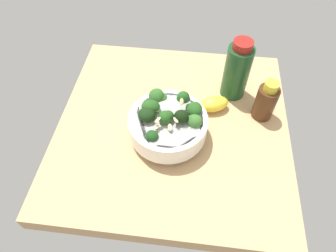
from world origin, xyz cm
name	(u,v)px	position (x,y,z in cm)	size (l,w,h in cm)	color
ground_plane	(173,128)	(0.00, 0.00, -2.27)	(60.55, 60.55, 4.54)	tan
bowl_of_broccoli	(168,123)	(3.90, -0.83, 4.80)	(19.46, 19.31, 10.83)	white
lemon_wedge	(214,104)	(-6.29, 10.44, 2.06)	(7.98, 4.61, 4.13)	yellow
bottle_tall	(237,70)	(-13.35, 15.62, 8.36)	(6.89, 6.89, 17.63)	#194723
bottle_short	(266,101)	(-5.82, 23.37, 5.32)	(5.46, 5.46, 11.83)	#472814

